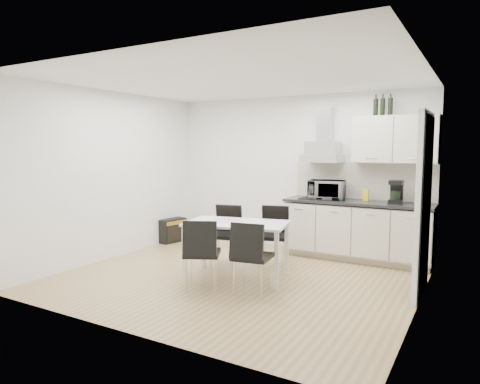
% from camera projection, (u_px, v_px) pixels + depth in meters
% --- Properties ---
extents(ground, '(4.50, 4.50, 0.00)m').
position_uv_depth(ground, '(237.00, 277.00, 5.73)').
color(ground, tan).
rests_on(ground, ground).
extents(wall_back, '(4.50, 0.10, 2.60)m').
position_uv_depth(wall_back, '(295.00, 173.00, 7.32)').
color(wall_back, white).
rests_on(wall_back, ground).
extents(wall_front, '(4.50, 0.10, 2.60)m').
position_uv_depth(wall_front, '(126.00, 196.00, 3.87)').
color(wall_front, white).
rests_on(wall_front, ground).
extents(wall_left, '(0.10, 4.00, 2.60)m').
position_uv_depth(wall_left, '(113.00, 175.00, 6.70)').
color(wall_left, white).
rests_on(wall_left, ground).
extents(wall_right, '(0.10, 4.00, 2.60)m').
position_uv_depth(wall_right, '(422.00, 189.00, 4.48)').
color(wall_right, white).
rests_on(wall_right, ground).
extents(ceiling, '(4.50, 4.50, 0.00)m').
position_uv_depth(ceiling, '(237.00, 79.00, 5.46)').
color(ceiling, white).
rests_on(ceiling, wall_back).
extents(doorway, '(0.08, 1.04, 2.10)m').
position_uv_depth(doorway, '(423.00, 206.00, 5.00)').
color(doorway, white).
rests_on(doorway, ground).
extents(kitchenette, '(2.22, 0.64, 2.52)m').
position_uv_depth(kitchenette, '(360.00, 207.00, 6.55)').
color(kitchenette, beige).
rests_on(kitchenette, ground).
extents(dining_table, '(1.45, 1.02, 0.75)m').
position_uv_depth(dining_table, '(237.00, 229.00, 5.66)').
color(dining_table, white).
rests_on(dining_table, ground).
extents(chair_far_left, '(0.54, 0.59, 0.88)m').
position_uv_depth(chair_far_left, '(225.00, 236.00, 6.27)').
color(chair_far_left, black).
rests_on(chair_far_left, ground).
extents(chair_far_right, '(0.56, 0.60, 0.88)m').
position_uv_depth(chair_far_right, '(273.00, 237.00, 6.20)').
color(chair_far_right, black).
rests_on(chair_far_right, ground).
extents(chair_near_left, '(0.62, 0.64, 0.88)m').
position_uv_depth(chair_near_left, '(202.00, 254.00, 5.22)').
color(chair_near_left, black).
rests_on(chair_near_left, ground).
extents(chair_near_right, '(0.50, 0.56, 0.88)m').
position_uv_depth(chair_near_right, '(252.00, 257.00, 5.05)').
color(chair_near_right, black).
rests_on(chair_near_right, ground).
extents(guitar_amp, '(0.31, 0.55, 0.43)m').
position_uv_depth(guitar_amp, '(173.00, 230.00, 7.87)').
color(guitar_amp, black).
rests_on(guitar_amp, ground).
extents(floor_speaker, '(0.20, 0.18, 0.28)m').
position_uv_depth(floor_speaker, '(254.00, 236.00, 7.72)').
color(floor_speaker, black).
rests_on(floor_speaker, ground).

